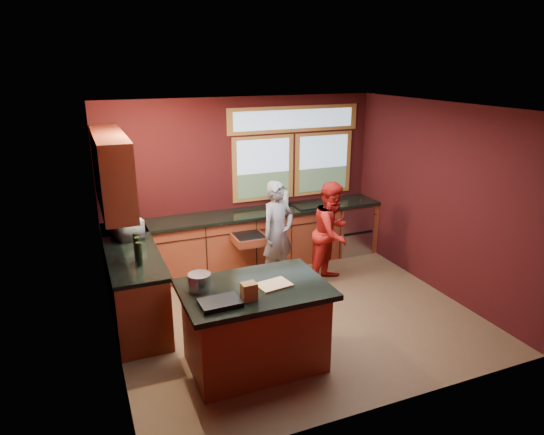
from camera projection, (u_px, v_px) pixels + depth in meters
floor at (294, 313)px, 6.48m from camera, size 4.50×4.50×0.00m
room_shell at (241, 181)px, 6.00m from camera, size 4.52×4.02×2.71m
back_counter at (261, 238)px, 7.90m from camera, size 4.50×0.64×0.93m
left_counter at (133, 280)px, 6.38m from camera, size 0.64×2.30×0.93m
island at (255, 326)px, 5.25m from camera, size 1.55×1.05×0.95m
person_grey at (278, 233)px, 7.17m from camera, size 0.66×0.54×1.57m
person_red at (332, 232)px, 7.23m from camera, size 0.95×0.91×1.55m
microwave at (127, 227)px, 6.56m from camera, size 0.45×0.56×0.27m
potted_plant at (278, 197)px, 7.86m from camera, size 0.32×0.28×0.36m
paper_towel at (285, 200)px, 7.87m from camera, size 0.12×0.12×0.28m
cutting_board at (274, 285)px, 5.13m from camera, size 0.39×0.30×0.02m
stock_pot at (200, 282)px, 5.01m from camera, size 0.24×0.24×0.18m
paper_bag at (249, 291)px, 4.80m from camera, size 0.16×0.13×0.18m
black_tray at (220, 303)px, 4.71m from camera, size 0.41×0.29×0.05m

